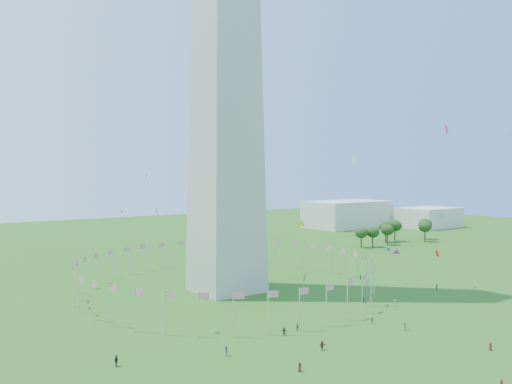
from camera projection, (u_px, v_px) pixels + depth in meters
ground at (361, 339)px, 97.82m from camera, size 600.00×600.00×0.00m
flag_ring at (226, 275)px, 138.39m from camera, size 80.24×80.24×9.00m
gov_building_east_a at (347, 214)px, 306.58m from camera, size 50.00×30.00×16.00m
gov_building_east_b at (429, 217)px, 305.37m from camera, size 35.00×25.00×12.00m
crowd at (357, 328)px, 102.15m from camera, size 94.01×67.23×1.98m
kites_aloft at (354, 215)px, 126.71m from camera, size 94.77×73.09×39.81m
tree_line_east at (396, 233)px, 234.73m from camera, size 53.26×15.81×10.27m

